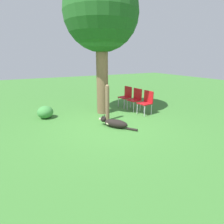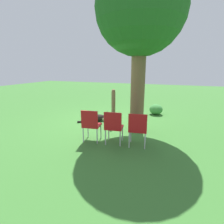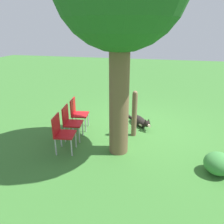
# 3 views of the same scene
# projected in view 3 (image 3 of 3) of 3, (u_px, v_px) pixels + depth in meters

# --- Properties ---
(ground_plane) EXTENTS (30.00, 30.00, 0.00)m
(ground_plane) POSITION_uv_depth(u_px,v_px,m) (138.00, 131.00, 6.03)
(ground_plane) COLOR #38702D
(dog) EXTENTS (0.82, 1.05, 0.35)m
(dog) POSITION_uv_depth(u_px,v_px,m) (140.00, 121.00, 6.35)
(dog) COLOR black
(dog) RESTS_ON ground_plane
(fence_post) EXTENTS (0.13, 0.13, 1.22)m
(fence_post) POSITION_uv_depth(u_px,v_px,m) (134.00, 113.00, 5.60)
(fence_post) COLOR brown
(fence_post) RESTS_ON ground_plane
(red_chair_0) EXTENTS (0.48, 0.50, 0.87)m
(red_chair_0) POSITION_uv_depth(u_px,v_px,m) (77.00, 112.00, 6.03)
(red_chair_0) COLOR #B21419
(red_chair_0) RESTS_ON ground_plane
(red_chair_1) EXTENTS (0.48, 0.50, 0.87)m
(red_chair_1) POSITION_uv_depth(u_px,v_px,m) (70.00, 121.00, 5.46)
(red_chair_1) COLOR #B21419
(red_chair_1) RESTS_ON ground_plane
(red_chair_2) EXTENTS (0.48, 0.50, 0.87)m
(red_chair_2) POSITION_uv_depth(u_px,v_px,m) (61.00, 131.00, 4.90)
(red_chair_2) COLOR #B21419
(red_chair_2) RESTS_ON ground_plane
(low_shrub) EXTENTS (0.54, 0.54, 0.43)m
(low_shrub) POSITION_uv_depth(u_px,v_px,m) (218.00, 164.00, 4.23)
(low_shrub) COLOR #3D843D
(low_shrub) RESTS_ON ground_plane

